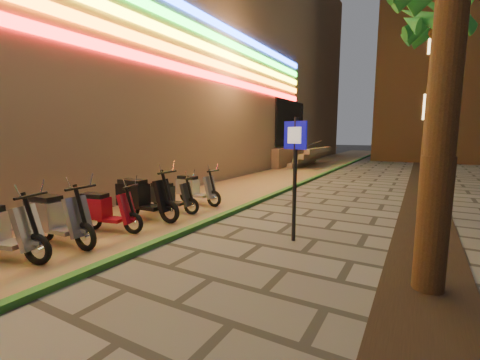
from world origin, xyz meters
The scene contains 12 objects.
ground centered at (0.00, 0.00, 0.00)m, with size 120.00×120.00×0.00m, color #474442.
parking_strip centered at (-2.60, 10.00, 0.01)m, with size 3.40×60.00×0.01m, color #8C7251.
green_curb centered at (-0.90, 10.00, 0.05)m, with size 0.18×60.00×0.10m, color #256325.
planting_strip centered at (3.60, 5.00, 0.01)m, with size 1.20×40.00×0.02m, color black.
mall_building centered at (-15.47, 10.02, 7.48)m, with size 24.23×44.00×15.00m.
palm_d centered at (3.60, 12.00, 5.94)m, with size 2.97×3.02×7.16m.
pedestrian_sign centered at (1.28, 3.04, 1.57)m, with size 0.51×0.21×2.43m.
scooter_5 centered at (-2.62, 0.59, 0.53)m, with size 1.74×0.61×1.23m.
scooter_6 centered at (-2.54, 1.61, 0.47)m, with size 1.53×0.72×1.08m.
scooter_7 centered at (-2.57, 2.74, 0.56)m, with size 1.82×0.64×1.28m.
scooter_8 centered at (-2.47, 3.62, 0.45)m, with size 1.47×0.56×1.03m.
scooter_9 centered at (-2.50, 4.76, 0.48)m, with size 1.57×0.55×1.11m.
Camera 1 is at (3.39, -2.86, 2.12)m, focal length 24.00 mm.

